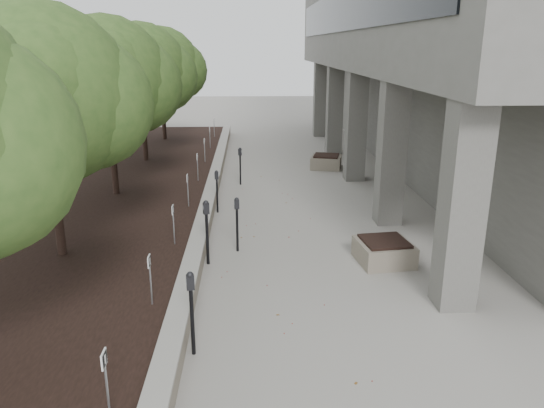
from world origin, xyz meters
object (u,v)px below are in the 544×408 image
object	(u,v)px
crabapple_tree_3	(109,107)
parking_meter_4	(217,192)
crabapple_tree_5	(162,83)
parking_meter_3	(207,233)
parking_meter_1	(192,314)
crabapple_tree_2	(47,134)
parking_meter_2	(237,225)
planter_front	(384,251)
parking_meter_5	(240,166)
planter_back	(326,161)
crabapple_tree_4	(141,92)

from	to	relation	value
crabapple_tree_3	parking_meter_4	world-z (taller)	crabapple_tree_3
crabapple_tree_5	parking_meter_3	xyz separation A→B (m)	(3.25, -14.80, -2.34)
crabapple_tree_3	parking_meter_1	size ratio (longest dim) A/B	3.66
crabapple_tree_3	parking_meter_3	xyz separation A→B (m)	(3.25, -4.80, -2.34)
parking_meter_4	crabapple_tree_5	bearing A→B (deg)	109.98
crabapple_tree_2	parking_meter_2	xyz separation A→B (m)	(3.92, 0.97, -2.42)
parking_meter_2	planter_front	world-z (taller)	parking_meter_2
parking_meter_1	parking_meter_2	distance (m)	4.52
parking_meter_2	planter_front	distance (m)	3.58
parking_meter_5	crabapple_tree_5	bearing A→B (deg)	138.31
parking_meter_3	parking_meter_5	bearing A→B (deg)	63.35
parking_meter_2	planter_back	size ratio (longest dim) A/B	1.17
parking_meter_5	planter_front	xyz separation A→B (m)	(3.48, -7.28, -0.41)
parking_meter_1	parking_meter_3	size ratio (longest dim) A/B	0.95
parking_meter_4	crabapple_tree_3	bearing A→B (deg)	168.27
parking_meter_1	parking_meter_3	bearing A→B (deg)	79.79
parking_meter_3	parking_meter_1	bearing A→B (deg)	-110.91
crabapple_tree_2	parking_meter_1	xyz separation A→B (m)	(3.29, -3.50, -2.38)
crabapple_tree_5	parking_meter_2	bearing A→B (deg)	-74.37
crabapple_tree_4	parking_meter_2	bearing A→B (deg)	-66.51
parking_meter_1	parking_meter_2	bearing A→B (deg)	71.11
parking_meter_5	planter_front	distance (m)	8.08
crabapple_tree_4	parking_meter_5	size ratio (longest dim) A/B	3.94
parking_meter_1	parking_meter_3	world-z (taller)	parking_meter_3
crabapple_tree_2	parking_meter_5	size ratio (longest dim) A/B	3.94
crabapple_tree_3	parking_meter_4	distance (m)	4.17
crabapple_tree_2	parking_meter_1	bearing A→B (deg)	-46.84
planter_front	planter_back	xyz separation A→B (m)	(0.05, 9.82, -0.00)
crabapple_tree_2	planter_back	distance (m)	12.74
crabapple_tree_3	crabapple_tree_5	bearing A→B (deg)	90.00
crabapple_tree_2	crabapple_tree_5	bearing A→B (deg)	90.00
crabapple_tree_2	crabapple_tree_3	bearing A→B (deg)	90.00
parking_meter_2	parking_meter_4	size ratio (longest dim) A/B	1.05
crabapple_tree_2	parking_meter_3	xyz separation A→B (m)	(3.25, 0.20, -2.34)
crabapple_tree_2	crabapple_tree_3	xyz separation A→B (m)	(0.00, 5.00, 0.00)
crabapple_tree_2	parking_meter_4	world-z (taller)	crabapple_tree_2
crabapple_tree_4	parking_meter_3	size ratio (longest dim) A/B	3.49
crabapple_tree_5	parking_meter_5	world-z (taller)	crabapple_tree_5
parking_meter_1	planter_back	xyz separation A→B (m)	(4.14, 13.46, -0.46)
crabapple_tree_5	planter_back	size ratio (longest dim) A/B	4.55
parking_meter_3	crabapple_tree_4	bearing A→B (deg)	86.88
crabapple_tree_4	planter_back	size ratio (longest dim) A/B	4.55
crabapple_tree_3	parking_meter_1	xyz separation A→B (m)	(3.29, -8.50, -2.38)
parking_meter_3	planter_front	bearing A→B (deg)	-22.46
parking_meter_2	parking_meter_5	world-z (taller)	parking_meter_2
crabapple_tree_4	planter_back	distance (m)	7.95
parking_meter_1	parking_meter_5	world-z (taller)	parking_meter_1
crabapple_tree_2	crabapple_tree_3	world-z (taller)	same
crabapple_tree_4	crabapple_tree_5	bearing A→B (deg)	90.00
crabapple_tree_3	parking_meter_2	distance (m)	6.13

